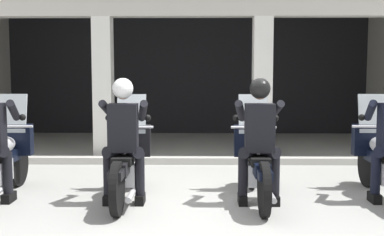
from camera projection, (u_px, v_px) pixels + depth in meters
ground_plane at (194, 158)px, 9.43m from camera, size 80.00×80.00×0.00m
station_building at (186, 53)px, 11.40m from camera, size 10.04×4.49×3.26m
kerb_strip at (182, 160)px, 8.84m from camera, size 9.54×0.24×0.12m
motorcycle_far_left at (1, 159)px, 6.52m from camera, size 0.62×2.04×1.35m
motorcycle_center_left at (127, 160)px, 6.44m from camera, size 0.62×2.04×1.35m
police_officer_center_left at (124, 130)px, 6.11m from camera, size 0.63×0.61×1.58m
motorcycle_center_right at (256, 161)px, 6.41m from camera, size 0.62×2.04×1.35m
police_officer_center_right at (259, 130)px, 6.09m from camera, size 0.63×0.61×1.58m
motorcycle_far_right at (383, 160)px, 6.49m from camera, size 0.62×2.04×1.35m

